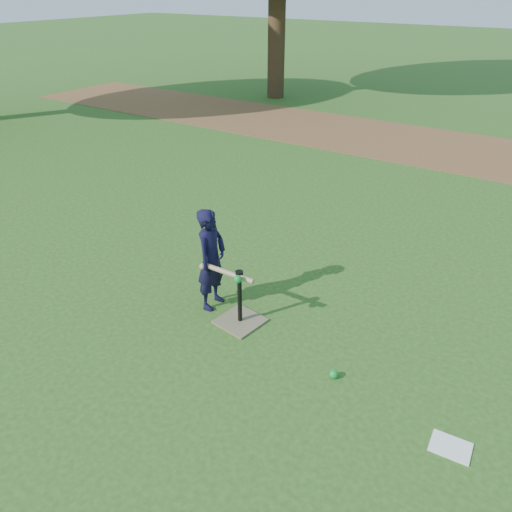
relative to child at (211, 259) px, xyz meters
The scene contains 7 objects.
ground 0.98m from the child, 15.61° to the right, with size 80.00×80.00×0.00m, color #285116.
dirt_strip 7.35m from the child, 84.01° to the left, with size 24.00×3.00×0.01m, color brown.
child is the anchor object (origin of this frame).
wiffle_ball_ground 1.73m from the child, 11.26° to the right, with size 0.08×0.08×0.08m, color #0D9730.
clipboard 2.81m from the child, 10.90° to the right, with size 0.30×0.23×0.01m, color white.
batting_tee 0.64m from the child, 13.40° to the right, with size 0.49×0.49×0.61m.
swing_action 0.35m from the child, 24.52° to the right, with size 0.63×0.15×0.10m.
Camera 1 is at (2.14, -3.32, 3.14)m, focal length 35.00 mm.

